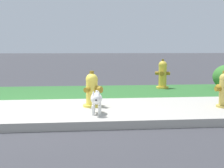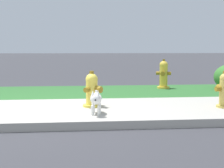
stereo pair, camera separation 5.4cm
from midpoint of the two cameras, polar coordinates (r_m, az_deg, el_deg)
ground_plane at (r=5.48m, az=-15.16°, el=-4.87°), size 120.00×120.00×0.00m
sidewalk_pavement at (r=5.48m, az=-15.16°, el=-4.82°), size 18.00×2.36×0.01m
grass_verge at (r=7.76m, az=-12.26°, el=-1.43°), size 18.00×2.31×0.01m
street_curb at (r=4.26m, az=-18.06°, el=-7.42°), size 18.00×0.16×0.12m
fire_hydrant_near_corner at (r=5.91m, az=20.06°, el=-1.10°), size 0.36×0.33×0.67m
fire_hydrant_across_street at (r=5.64m, az=-3.40°, el=-1.13°), size 0.36×0.36×0.66m
fire_hydrant_at_driveway at (r=8.36m, az=9.58°, el=1.74°), size 0.40×0.38×0.78m
small_white_dog at (r=4.98m, az=-2.65°, el=-2.86°), size 0.21×0.52×0.42m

